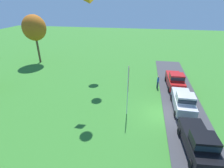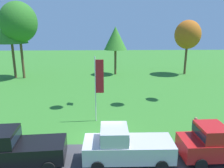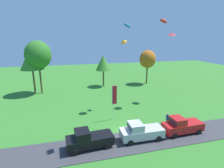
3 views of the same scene
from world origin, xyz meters
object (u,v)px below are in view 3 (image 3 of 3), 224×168
(tree_left_of_center, at_px, (38,55))
(tree_far_right, at_px, (103,63))
(car_pickup_near_entrance, at_px, (88,139))
(kite_delta_topmost, at_px, (164,20))
(tree_center_back, at_px, (31,58))
(kite_diamond_high_right, at_px, (123,42))
(car_pickup_mid_row, at_px, (181,125))
(kite_delta_high_left, at_px, (172,34))
(flag_banner, at_px, (114,97))
(person_on_lawn, at_px, (167,119))
(car_pickup_by_flagpole, at_px, (140,131))
(tree_far_left, at_px, (148,59))
(kite_delta_mid_center, at_px, (128,25))

(tree_left_of_center, distance_m, tree_far_right, 14.36)
(car_pickup_near_entrance, bearing_deg, kite_delta_topmost, 36.13)
(tree_center_back, distance_m, kite_diamond_high_right, 20.14)
(car_pickup_mid_row, relative_size, kite_delta_high_left, 3.64)
(kite_diamond_high_right, relative_size, kite_delta_high_left, 0.67)
(flag_banner, bearing_deg, tree_center_back, 128.68)
(flag_banner, bearing_deg, car_pickup_near_entrance, -126.80)
(tree_far_right, distance_m, kite_delta_topmost, 17.91)
(car_pickup_near_entrance, relative_size, tree_center_back, 0.52)
(person_on_lawn, distance_m, flag_banner, 7.86)
(car_pickup_mid_row, xyz_separation_m, kite_diamond_high_right, (-4.40, 10.16, 9.87))
(person_on_lawn, relative_size, tree_left_of_center, 0.15)
(car_pickup_by_flagpole, distance_m, tree_left_of_center, 26.57)
(kite_diamond_high_right, relative_size, kite_delta_topmost, 0.75)
(tree_left_of_center, distance_m, tree_far_left, 25.53)
(car_pickup_near_entrance, bearing_deg, kite_diamond_high_right, 55.31)
(kite_delta_topmost, bearing_deg, car_pickup_mid_row, -103.50)
(person_on_lawn, bearing_deg, kite_delta_high_left, 58.80)
(car_pickup_mid_row, distance_m, tree_left_of_center, 29.65)
(person_on_lawn, height_order, tree_far_left, tree_far_left)
(tree_far_right, height_order, kite_delta_high_left, kite_delta_high_left)
(tree_left_of_center, xyz_separation_m, kite_delta_topmost, (21.21, -11.78, 6.17))
(car_pickup_near_entrance, relative_size, kite_diamond_high_right, 5.48)
(tree_left_of_center, distance_m, kite_delta_high_left, 26.28)
(tree_center_back, height_order, tree_far_left, tree_center_back)
(tree_far_left, relative_size, kite_delta_mid_center, 7.45)
(flag_banner, distance_m, kite_delta_high_left, 15.94)
(car_pickup_near_entrance, relative_size, kite_delta_mid_center, 4.44)
(car_pickup_mid_row, bearing_deg, tree_far_right, 101.33)
(car_pickup_near_entrance, bearing_deg, person_on_lawn, 12.43)
(car_pickup_near_entrance, relative_size, person_on_lawn, 2.99)
(kite_delta_mid_center, relative_size, kite_diamond_high_right, 1.23)
(person_on_lawn, distance_m, tree_left_of_center, 27.72)
(kite_diamond_high_right, bearing_deg, tree_center_back, 142.82)
(car_pickup_by_flagpole, relative_size, kite_diamond_high_right, 5.38)
(flag_banner, height_order, kite_diamond_high_right, kite_diamond_high_right)
(tree_far_left, bearing_deg, tree_left_of_center, -175.59)
(tree_far_right, height_order, kite_delta_topmost, kite_delta_topmost)
(car_pickup_by_flagpole, relative_size, flag_banner, 0.94)
(person_on_lawn, distance_m, tree_center_back, 28.74)
(car_pickup_near_entrance, relative_size, car_pickup_by_flagpole, 1.02)
(kite_diamond_high_right, height_order, kite_delta_high_left, kite_delta_high_left)
(car_pickup_by_flagpole, distance_m, flag_banner, 6.49)
(car_pickup_near_entrance, bearing_deg, tree_left_of_center, 108.32)
(tree_center_back, height_order, kite_delta_mid_center, kite_delta_mid_center)
(tree_far_right, relative_size, kite_delta_topmost, 6.13)
(car_pickup_by_flagpole, xyz_separation_m, kite_delta_high_left, (10.47, 11.44, 11.08))
(kite_delta_mid_center, bearing_deg, kite_delta_topmost, 5.56)
(car_pickup_mid_row, height_order, tree_center_back, tree_center_back)
(kite_diamond_high_right, xyz_separation_m, kite_delta_high_left, (9.37, 1.20, 1.21))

